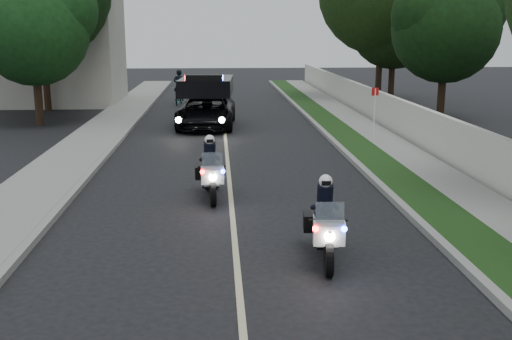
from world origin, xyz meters
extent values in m
plane|color=black|center=(0.00, 0.00, 0.00)|extent=(120.00, 120.00, 0.00)
cube|color=gray|center=(4.10, 10.00, 0.07)|extent=(0.20, 60.00, 0.15)
cube|color=#193814|center=(4.80, 10.00, 0.08)|extent=(1.20, 60.00, 0.16)
cube|color=gray|center=(6.10, 10.00, 0.08)|extent=(1.40, 60.00, 0.16)
cube|color=beige|center=(7.10, 10.00, 0.75)|extent=(0.22, 60.00, 1.50)
cube|color=gray|center=(-4.10, 10.00, 0.07)|extent=(0.20, 60.00, 0.15)
cube|color=gray|center=(-5.20, 10.00, 0.08)|extent=(2.00, 60.00, 0.16)
cube|color=#A8A396|center=(-10.00, 26.00, 3.50)|extent=(8.00, 6.00, 7.00)
cube|color=#BFB78C|center=(0.00, 10.00, 0.00)|extent=(0.12, 50.00, 0.01)
imported|color=black|center=(-0.79, 16.35, 0.00)|extent=(2.74, 5.37, 2.54)
imported|color=black|center=(-2.48, 25.02, 0.00)|extent=(0.91, 1.99, 1.01)
imported|color=black|center=(-2.48, 25.02, 0.00)|extent=(0.67, 0.46, 1.80)
camera|label=1|loc=(-0.33, -10.80, 4.22)|focal=43.02mm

